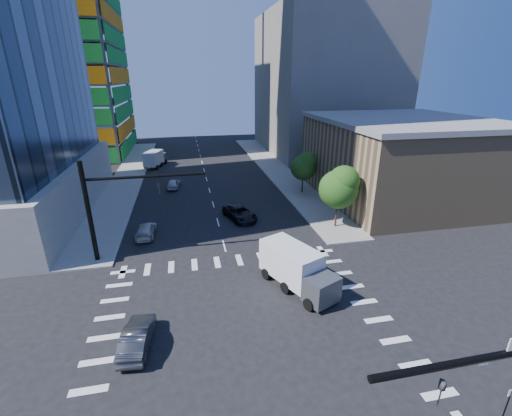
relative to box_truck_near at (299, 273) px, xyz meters
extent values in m
plane|color=black|center=(-4.81, -3.59, -1.44)|extent=(160.00, 160.00, 0.00)
cube|color=silver|center=(-4.81, -3.59, -1.43)|extent=(20.00, 20.00, 0.01)
cube|color=gray|center=(7.69, 36.41, -1.36)|extent=(5.00, 60.00, 0.15)
cube|color=gray|center=(-17.31, 36.41, -1.36)|extent=(5.00, 60.00, 0.15)
cube|color=#1A902F|center=(-19.71, 58.41, 23.06)|extent=(0.12, 24.00, 49.00)
cube|color=orange|center=(-32.31, 45.81, 23.06)|extent=(24.00, 0.12, 49.00)
cube|color=#977D57|center=(20.19, 18.41, 3.56)|extent=(20.00, 22.00, 10.00)
cube|color=slate|center=(20.19, 18.41, 8.86)|extent=(20.50, 22.50, 0.60)
cube|color=slate|center=(22.19, 51.41, 12.56)|extent=(24.00, 30.00, 28.00)
imported|color=black|center=(-0.81, -15.09, 5.01)|extent=(0.16, 0.20, 1.00)
cylinder|color=black|center=(-16.31, 7.91, 3.21)|extent=(0.40, 0.40, 9.00)
cylinder|color=black|center=(-11.31, 7.91, 6.11)|extent=(10.00, 0.24, 0.24)
imported|color=black|center=(-10.31, 7.91, 5.01)|extent=(0.16, 0.20, 1.00)
cylinder|color=#382316|center=(7.69, 10.41, -0.15)|extent=(0.20, 0.20, 2.27)
sphere|color=#134312|center=(7.69, 10.41, 2.94)|extent=(4.16, 4.16, 4.16)
sphere|color=#3E6622|center=(8.09, 10.11, 3.91)|extent=(3.25, 3.25, 3.25)
cylinder|color=#382316|center=(7.99, 22.41, -0.32)|extent=(0.20, 0.20, 1.92)
sphere|color=#134312|center=(7.99, 22.41, 2.29)|extent=(3.52, 3.52, 3.52)
sphere|color=#3E6622|center=(8.39, 22.11, 3.11)|extent=(2.75, 2.75, 2.75)
cylinder|color=black|center=(5.89, -12.59, -0.34)|extent=(0.06, 0.06, 2.20)
cube|color=silver|center=(5.89, -12.59, 0.56)|extent=(0.30, 0.03, 0.40)
imported|color=black|center=(-2.19, 14.86, -0.70)|extent=(3.92, 5.81, 1.48)
imported|color=#B8B8B8|center=(-12.44, 12.40, -0.79)|extent=(2.03, 4.52, 1.29)
imported|color=#B7B8C0|center=(-9.89, 28.57, -0.75)|extent=(2.24, 4.26, 1.38)
imported|color=#424246|center=(-11.57, -3.82, -0.71)|extent=(1.98, 4.53, 1.45)
cube|color=silver|center=(0.00, 0.00, 0.49)|extent=(4.28, 5.62, 2.64)
cube|color=#43454B|center=(0.00, 0.00, -0.17)|extent=(2.87, 2.62, 1.93)
cube|color=#BDBDBF|center=(-13.31, 43.03, 0.31)|extent=(3.53, 5.04, 2.38)
cube|color=#43454B|center=(-13.31, 43.03, -0.29)|extent=(2.52, 2.23, 1.74)
camera|label=1|loc=(-7.89, -21.49, 14.03)|focal=24.00mm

